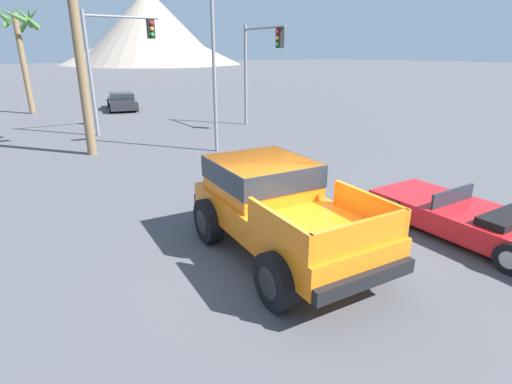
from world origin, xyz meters
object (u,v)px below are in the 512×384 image
orange_pickup_truck (276,203)px  traffic_light_main (117,50)px  parked_car_dark (122,101)px  street_lamp_post (213,39)px  traffic_light_crosswalk (260,56)px  palm_tree_short (19,33)px  red_convertible_car (470,220)px

orange_pickup_truck → traffic_light_main: bearing=89.5°
orange_pickup_truck → traffic_light_main: size_ratio=0.84×
parked_car_dark → street_lamp_post: 15.49m
parked_car_dark → traffic_light_crosswalk: 12.66m
palm_tree_short → traffic_light_crosswalk: bearing=-53.2°
red_convertible_car → palm_tree_short: bearing=104.3°
traffic_light_crosswalk → street_lamp_post: bearing=-52.8°
parked_car_dark → red_convertible_car: bearing=-77.1°
traffic_light_main → palm_tree_short: size_ratio=0.86×
traffic_light_main → traffic_light_crosswalk: (6.50, -2.71, -0.30)m
traffic_light_crosswalk → red_convertible_car: bearing=-15.1°
orange_pickup_truck → parked_car_dark: (3.69, 23.52, -0.45)m
palm_tree_short → street_lamp_post: bearing=-72.5°
street_lamp_post → traffic_light_crosswalk: bearing=37.2°
parked_car_dark → traffic_light_main: traffic_light_main is taller
traffic_light_crosswalk → orange_pickup_truck: bearing=-33.0°
parked_car_dark → street_lamp_post: size_ratio=0.66×
orange_pickup_truck → palm_tree_short: size_ratio=0.72×
traffic_light_main → red_convertible_car: bearing=-80.6°
orange_pickup_truck → traffic_light_crosswalk: traffic_light_crosswalk is taller
red_convertible_car → parked_car_dark: (-0.32, 25.45, 0.20)m
red_convertible_car → parked_car_dark: size_ratio=0.92×
traffic_light_crosswalk → parked_car_dark: bearing=-160.6°
red_convertible_car → street_lamp_post: bearing=96.0°
traffic_light_crosswalk → palm_tree_short: size_ratio=0.79×
orange_pickup_truck → palm_tree_short: 25.28m
orange_pickup_truck → parked_car_dark: 23.81m
parked_car_dark → traffic_light_main: size_ratio=0.83×
red_convertible_car → traffic_light_main: (-2.76, 16.58, 3.61)m
traffic_light_main → palm_tree_short: 10.77m
traffic_light_crosswalk → traffic_light_main: bearing=-112.6°
traffic_light_main → street_lamp_post: bearing=-72.1°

